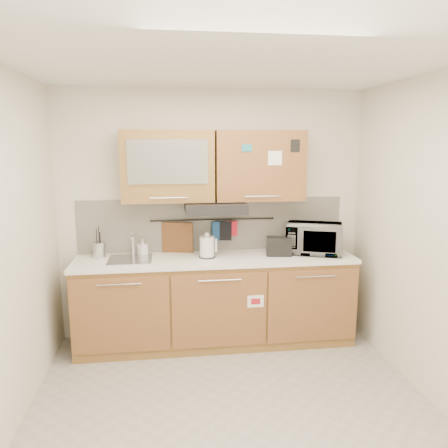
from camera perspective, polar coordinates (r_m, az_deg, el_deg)
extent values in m
plane|color=#9E9993|center=(3.72, 1.23, -23.08)|extent=(3.20, 3.20, 0.00)
plane|color=white|center=(3.14, 1.43, 20.48)|extent=(3.20, 3.20, 0.00)
plane|color=silver|center=(4.64, -1.52, 1.17)|extent=(3.20, 0.00, 3.20)
plane|color=silver|center=(3.34, -26.97, -3.75)|extent=(0.00, 3.00, 3.00)
plane|color=silver|center=(3.77, 26.12, -2.14)|extent=(0.00, 3.00, 3.00)
cube|color=olive|center=(4.58, -1.07, -10.13)|extent=(2.80, 0.60, 0.88)
cube|color=black|center=(4.73, -1.05, -14.55)|extent=(2.80, 0.54, 0.10)
cube|color=brown|center=(4.28, -13.36, -11.54)|extent=(0.91, 0.02, 0.74)
cylinder|color=silver|center=(4.15, -13.58, -7.70)|extent=(0.41, 0.01, 0.01)
cube|color=brown|center=(4.28, -0.59, -11.22)|extent=(0.91, 0.02, 0.74)
cylinder|color=silver|center=(4.15, -0.55, -7.38)|extent=(0.41, 0.01, 0.01)
cube|color=brown|center=(4.48, 11.55, -10.42)|extent=(0.91, 0.02, 0.74)
cylinder|color=silver|center=(4.36, 11.81, -6.72)|extent=(0.41, 0.01, 0.01)
cube|color=white|center=(4.43, -1.07, -4.60)|extent=(2.82, 0.62, 0.04)
cube|color=silver|center=(4.65, -1.50, -0.07)|extent=(2.80, 0.02, 0.56)
cube|color=olive|center=(4.39, -7.35, 7.50)|extent=(0.90, 0.35, 0.70)
cube|color=silver|center=(4.20, -7.36, 8.05)|extent=(0.76, 0.02, 0.42)
cube|color=brown|center=(4.48, 4.59, 7.62)|extent=(0.90, 0.35, 0.70)
cube|color=white|center=(4.33, 6.68, 8.54)|extent=(0.14, 0.00, 0.14)
cube|color=black|center=(4.38, -1.19, 2.19)|extent=(0.60, 0.46, 0.10)
cube|color=silver|center=(4.42, -12.14, -4.66)|extent=(0.42, 0.40, 0.03)
cylinder|color=silver|center=(4.55, -11.79, -2.60)|extent=(0.03, 0.03, 0.24)
cylinder|color=silver|center=(4.45, -11.91, -1.58)|extent=(0.02, 0.18, 0.02)
cylinder|color=black|center=(4.60, -1.46, 0.58)|extent=(1.30, 0.02, 0.02)
cylinder|color=#BBBABF|center=(4.56, -15.97, -3.27)|extent=(0.14, 0.14, 0.16)
cylinder|color=black|center=(4.56, -16.26, -2.40)|extent=(0.01, 0.01, 0.30)
cylinder|color=black|center=(4.53, -15.83, -2.66)|extent=(0.01, 0.01, 0.26)
cylinder|color=black|center=(4.56, -15.98, -2.24)|extent=(0.01, 0.01, 0.32)
cylinder|color=black|center=(4.54, -16.23, -2.88)|extent=(0.01, 0.01, 0.23)
cylinder|color=silver|center=(4.39, -2.23, -3.03)|extent=(0.17, 0.17, 0.21)
sphere|color=silver|center=(4.36, -2.24, -1.41)|extent=(0.05, 0.05, 0.05)
cube|color=silver|center=(4.41, -1.09, -2.81)|extent=(0.02, 0.03, 0.14)
cylinder|color=black|center=(4.41, -2.22, -4.28)|extent=(0.17, 0.17, 0.01)
cube|color=black|center=(4.50, 7.18, -2.91)|extent=(0.27, 0.19, 0.19)
cube|color=black|center=(4.48, 6.63, -1.82)|extent=(0.09, 0.12, 0.01)
cube|color=black|center=(4.49, 7.78, -1.83)|extent=(0.09, 0.12, 0.01)
imported|color=#999999|center=(4.65, 11.67, -1.86)|extent=(0.66, 0.55, 0.31)
imported|color=#999999|center=(4.56, -10.59, -2.96)|extent=(0.11, 0.11, 0.17)
cube|color=brown|center=(4.61, -6.08, -2.28)|extent=(0.32, 0.10, 0.40)
cube|color=navy|center=(4.61, -0.86, -0.94)|extent=(0.13, 0.07, 0.20)
cube|color=black|center=(4.62, 0.20, -0.89)|extent=(0.13, 0.05, 0.20)
cube|color=red|center=(4.63, 0.95, -0.60)|extent=(0.13, 0.03, 0.16)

